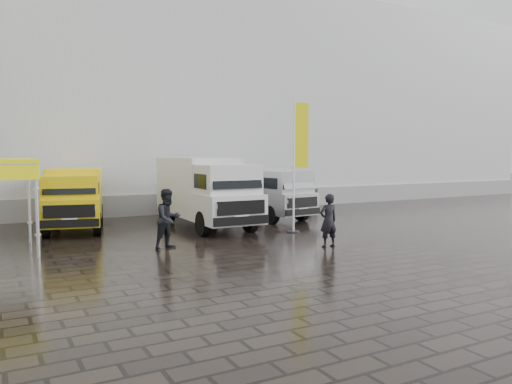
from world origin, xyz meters
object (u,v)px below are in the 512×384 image
person_tent (168,219)px  flagpole (298,157)px  wheelie_bin (310,198)px  van_white (206,193)px  van_yellow (75,199)px  person_front (328,220)px  van_silver (263,192)px

person_tent → flagpole: bearing=-12.1°
wheelie_bin → person_tent: size_ratio=0.53×
van_white → flagpole: bearing=-47.2°
van_yellow → wheelie_bin: (12.84, 2.69, -0.68)m
van_yellow → person_front: (6.41, -7.56, -0.33)m
person_front → person_tent: person_tent is taller
van_yellow → flagpole: flagpole is taller
van_yellow → van_silver: bearing=9.2°
van_silver → flagpole: bearing=-107.8°
van_white → person_tent: size_ratio=3.44×
van_yellow → person_tent: bearing=-58.1°
van_yellow → wheelie_bin: van_yellow is taller
flagpole → person_tent: flagpole is taller
flagpole → person_front: bearing=-105.5°
van_silver → flagpole: 4.47m
person_front → van_white: bearing=-71.2°
van_white → van_silver: size_ratio=1.15×
flagpole → van_white: bearing=132.1°
flagpole → person_front: size_ratio=2.99×
flagpole → wheelie_bin: bearing=52.3°
person_front → van_silver: bearing=-100.2°
wheelie_bin → person_front: person_front is taller
van_yellow → person_front: van_yellow is taller
van_yellow → person_tent: size_ratio=2.74×
van_yellow → van_silver: van_silver is taller
van_yellow → person_tent: van_yellow is taller
flagpole → person_tent: (-5.32, -0.87, -1.87)m
flagpole → person_front: (-0.84, -3.02, -1.96)m
van_white → van_silver: 3.57m
flagpole → person_tent: size_ratio=2.71×
van_silver → person_tent: 7.88m
van_white → van_silver: van_white is taller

